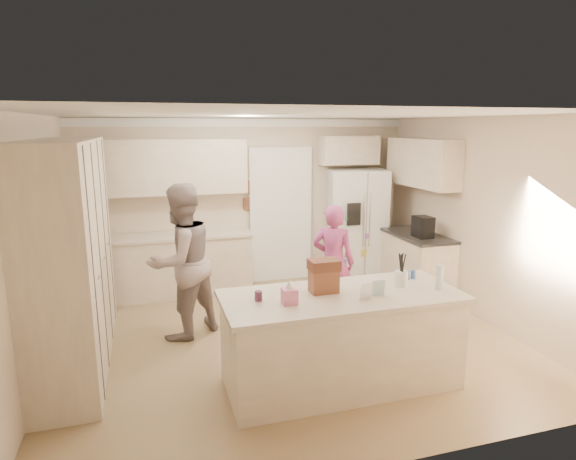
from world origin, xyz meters
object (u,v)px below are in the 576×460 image
object	(u,v)px
refrigerator	(356,225)
dollhouse_body	(324,281)
island_base	(341,341)
teen_boy	(181,262)
coffee_maker	(423,227)
utensil_crock	(401,279)
teen_girl	(333,262)
tissue_box	(290,296)

from	to	relation	value
refrigerator	dollhouse_body	world-z (taller)	refrigerator
island_base	teen_boy	size ratio (longest dim) A/B	1.19
coffee_maker	utensil_crock	bearing A→B (deg)	-127.12
utensil_crock	coffee_maker	bearing A→B (deg)	52.88
refrigerator	island_base	bearing A→B (deg)	-104.12
coffee_maker	teen_girl	size ratio (longest dim) A/B	0.20
island_base	teen_girl	distance (m)	1.72
island_base	refrigerator	bearing A→B (deg)	63.13
dollhouse_body	island_base	bearing A→B (deg)	-33.69
dollhouse_body	teen_girl	size ratio (longest dim) A/B	0.17
refrigerator	island_base	size ratio (longest dim) A/B	0.82
island_base	teen_boy	world-z (taller)	teen_boy
coffee_maker	refrigerator	bearing A→B (deg)	112.71
coffee_maker	teen_boy	size ratio (longest dim) A/B	0.16
coffee_maker	teen_boy	bearing A→B (deg)	-174.69
coffee_maker	island_base	bearing A→B (deg)	-137.17
tissue_box	teen_girl	distance (m)	2.04
refrigerator	teen_girl	bearing A→B (deg)	-111.40
dollhouse_body	teen_boy	distance (m)	1.92
refrigerator	utensil_crock	xyz separation A→B (m)	(-0.91, -3.03, 0.10)
coffee_maker	teen_boy	world-z (taller)	teen_boy
tissue_box	dollhouse_body	world-z (taller)	dollhouse_body
refrigerator	dollhouse_body	xyz separation A→B (m)	(-1.71, -2.98, 0.14)
refrigerator	tissue_box	distance (m)	3.81
tissue_box	teen_girl	xyz separation A→B (m)	(1.11, 1.70, -0.24)
refrigerator	island_base	distance (m)	3.48
teen_boy	teen_girl	distance (m)	1.93
utensil_crock	tissue_box	bearing A→B (deg)	-172.87
refrigerator	teen_girl	size ratio (longest dim) A/B	1.19
utensil_crock	tissue_box	world-z (taller)	utensil_crock
teen_girl	teen_boy	bearing A→B (deg)	33.42
refrigerator	coffee_maker	distance (m)	1.29
utensil_crock	dollhouse_body	world-z (taller)	dollhouse_body
coffee_maker	teen_girl	world-z (taller)	teen_girl
island_base	utensil_crock	xyz separation A→B (m)	(0.65, 0.05, 0.56)
teen_girl	utensil_crock	bearing A→B (deg)	126.25
teen_girl	refrigerator	bearing A→B (deg)	-91.29
tissue_box	teen_girl	bearing A→B (deg)	56.92
utensil_crock	teen_boy	xyz separation A→B (m)	(-2.02, 1.53, -0.08)
refrigerator	island_base	world-z (taller)	refrigerator
utensil_crock	teen_girl	world-z (taller)	teen_girl
refrigerator	coffee_maker	xyz separation A→B (m)	(0.49, -1.18, 0.17)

